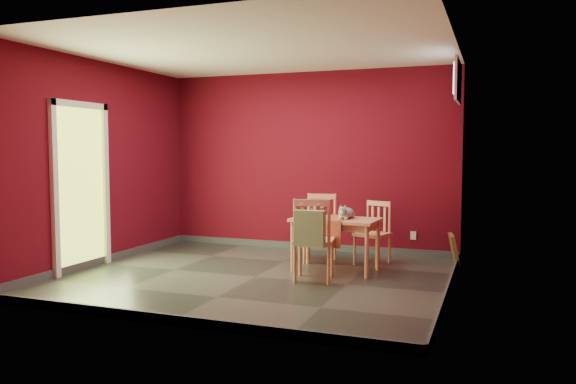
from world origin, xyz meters
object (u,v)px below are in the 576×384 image
(chair_far_left, at_px, (320,227))
(chair_far_right, at_px, (374,232))
(picture_frame, at_px, (454,249))
(cat, at_px, (346,211))
(dining_table, at_px, (336,225))
(chair_near, at_px, (313,239))
(tote_bag, at_px, (310,228))

(chair_far_left, relative_size, chair_far_right, 1.10)
(chair_far_left, relative_size, picture_frame, 2.18)
(cat, bearing_deg, dining_table, -169.29)
(chair_near, xyz_separation_m, picture_frame, (1.47, 1.56, -0.29))
(tote_bag, bearing_deg, chair_near, 96.69)
(chair_far_right, relative_size, tote_bag, 1.75)
(dining_table, distance_m, cat, 0.22)
(chair_far_left, bearing_deg, cat, -45.51)
(dining_table, xyz_separation_m, chair_far_left, (-0.36, 0.53, -0.11))
(tote_bag, distance_m, cat, 0.92)
(chair_far_right, height_order, cat, cat)
(dining_table, relative_size, chair_near, 1.14)
(chair_far_right, xyz_separation_m, tote_bag, (-0.43, -1.45, 0.22))
(chair_far_right, distance_m, cat, 0.70)
(chair_far_right, xyz_separation_m, picture_frame, (1.02, 0.33, -0.23))
(chair_near, height_order, tote_bag, chair_near)
(dining_table, distance_m, chair_far_left, 0.66)
(chair_far_right, bearing_deg, dining_table, -120.99)
(tote_bag, xyz_separation_m, cat, (0.19, 0.89, 0.11))
(cat, bearing_deg, tote_bag, -107.11)
(picture_frame, bearing_deg, chair_far_left, -167.12)
(dining_table, height_order, chair_near, chair_near)
(chair_near, relative_size, picture_frame, 2.31)
(dining_table, xyz_separation_m, chair_near, (-0.09, -0.63, -0.09))
(chair_near, bearing_deg, dining_table, 81.55)
(dining_table, xyz_separation_m, picture_frame, (1.38, 0.93, -0.38))
(tote_bag, bearing_deg, picture_frame, 50.99)
(chair_far_left, relative_size, chair_near, 0.95)
(chair_far_left, height_order, chair_far_right, chair_far_left)
(cat, bearing_deg, chair_near, -113.18)
(dining_table, bearing_deg, tote_bag, -94.46)
(dining_table, xyz_separation_m, tote_bag, (-0.07, -0.85, 0.07))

